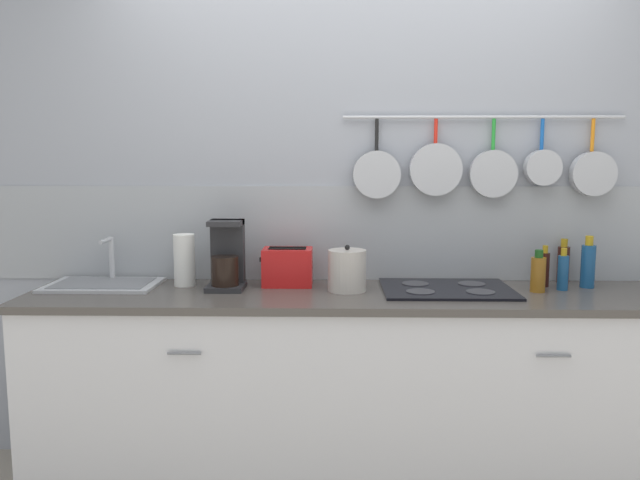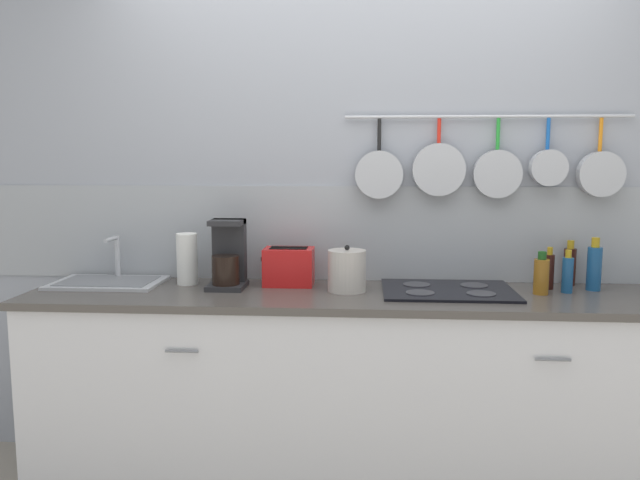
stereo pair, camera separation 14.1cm
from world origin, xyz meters
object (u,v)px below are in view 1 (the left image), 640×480
Objects in this scene: paper_towel_roll at (184,260)px; bottle_vinegar at (563,272)px; toaster at (288,267)px; bottle_dish_soap at (538,273)px; kettle at (347,270)px; bottle_olive_oil at (544,268)px; bottle_cooking_wine at (563,263)px; coffee_maker at (227,260)px; bottle_hot_sauce at (588,265)px.

paper_towel_roll reaches higher than bottle_vinegar.
toaster is 1.16m from bottle_dish_soap.
toaster is 1.18× the size of kettle.
bottle_cooking_wine reaches higher than bottle_olive_oil.
coffee_maker is at bearing 179.62° from bottle_vinegar.
toaster is 1.22m from bottle_olive_oil.
toaster is (0.28, 0.07, -0.04)m from coffee_maker.
paper_towel_roll is at bearing -176.59° from bottle_cooking_wine.
bottle_olive_oil is 0.10m from bottle_vinegar.
kettle is at bearing -168.62° from bottle_cooking_wine.
bottle_cooking_wine is (0.19, 0.22, 0.01)m from bottle_dish_soap.
bottle_olive_oil is at bearing 175.98° from bottle_hot_sauce.
bottle_vinegar is (0.06, -0.08, -0.00)m from bottle_olive_oil.
coffee_maker is 1.28× the size of toaster.
bottle_vinegar is at bearing 18.09° from bottle_dish_soap.
bottle_vinegar reaches higher than bottle_dish_soap.
paper_towel_roll is 0.49m from toaster.
bottle_dish_soap is at bearing -158.39° from bottle_hot_sauce.
bottle_dish_soap is 0.79× the size of bottle_hot_sauce.
bottle_vinegar is 0.19m from bottle_cooking_wine.
bottle_dish_soap is at bearing -119.71° from bottle_olive_oil.
bottle_hot_sauce is (0.27, 0.11, 0.02)m from bottle_dish_soap.
coffee_maker is 1.70m from bottle_hot_sauce.
bottle_cooking_wine is 0.14m from bottle_hot_sauce.
bottle_olive_oil is 1.01× the size of bottle_vinegar.
toaster is 1.17× the size of bottle_cooking_wine.
bottle_hot_sauce is at bearing -4.02° from bottle_olive_oil.
coffee_maker is 1.31× the size of bottle_hot_sauce.
bottle_hot_sauce is at bearing -0.14° from paper_towel_roll.
bottle_cooking_wine reaches higher than kettle.
kettle is 1.08m from bottle_cooking_wine.
bottle_olive_oil reaches higher than bottle_dish_soap.
bottle_dish_soap is 0.98× the size of bottle_olive_oil.
bottle_cooking_wine is at bearing 4.15° from toaster.
coffee_maker is 1.50× the size of kettle.
toaster is 1.35m from bottle_cooking_wine.
bottle_olive_oil reaches higher than bottle_vinegar.
kettle is at bearing -177.94° from bottle_vinegar.
bottle_olive_oil is 0.91× the size of bottle_cooking_wine.
coffee_maker is at bearing -177.42° from bottle_olive_oil.
bottle_vinegar is 0.15m from bottle_hot_sauce.
toaster is at bearing 14.04° from coffee_maker.
coffee_maker is 1.63× the size of bottle_olive_oil.
paper_towel_roll reaches higher than toaster.
toaster is at bearing 157.61° from kettle.
coffee_maker reaches higher than bottle_olive_oil.
paper_towel_roll is at bearing 176.17° from bottle_dish_soap.
bottle_vinegar is (1.28, -0.08, -0.00)m from toaster.
bottle_olive_oil reaches higher than toaster.
paper_towel_roll is at bearing -179.69° from bottle_olive_oil.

